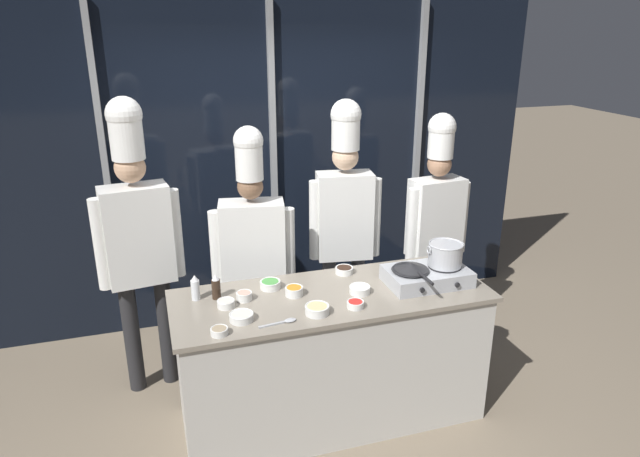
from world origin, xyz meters
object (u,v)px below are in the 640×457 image
at_px(portable_stove, 427,276).
at_px(chef_line, 344,211).
at_px(prep_bowl_mushrooms, 219,331).
at_px(serving_spoon_slotted, 285,322).
at_px(chef_sous, 253,243).
at_px(squeeze_bottle_clear, 195,288).
at_px(prep_bowl_shrimp, 244,296).
at_px(prep_bowl_onion, 226,303).
at_px(chef_head, 137,230).
at_px(frying_pan, 411,267).
at_px(prep_bowl_bell_pepper, 355,304).
at_px(prep_bowl_soy_glaze, 344,270).
at_px(prep_bowl_scallions, 270,284).
at_px(stock_pot, 445,254).
at_px(chef_pastry, 436,216).
at_px(squeeze_bottle_soy, 216,287).
at_px(prep_bowl_ginger, 317,309).
at_px(prep_bowl_bean_sprouts, 241,316).
at_px(prep_bowl_rice, 360,289).
at_px(prep_bowl_carrots, 294,291).

xyz_separation_m(portable_stove, chef_line, (-0.28, 0.81, 0.21)).
xyz_separation_m(prep_bowl_mushrooms, serving_spoon_slotted, (0.37, 0.02, -0.02)).
relative_size(portable_stove, chef_sous, 0.28).
bearing_deg(squeeze_bottle_clear, prep_bowl_shrimp, -18.90).
relative_size(prep_bowl_onion, chef_head, 0.05).
xyz_separation_m(portable_stove, frying_pan, (-0.12, -0.00, 0.08)).
height_order(prep_bowl_bell_pepper, prep_bowl_onion, prep_bowl_onion).
relative_size(portable_stove, prep_bowl_onion, 4.97).
distance_m(prep_bowl_soy_glaze, serving_spoon_slotted, 0.76).
bearing_deg(portable_stove, prep_bowl_scallions, 166.87).
bearing_deg(prep_bowl_soy_glaze, stock_pot, -27.62).
bearing_deg(chef_pastry, serving_spoon_slotted, 27.52).
bearing_deg(prep_bowl_soy_glaze, prep_bowl_scallions, -171.95).
relative_size(prep_bowl_bell_pepper, chef_sous, 0.06).
bearing_deg(stock_pot, prep_bowl_bell_pepper, -165.60).
xyz_separation_m(portable_stove, squeeze_bottle_soy, (-1.34, 0.19, 0.02)).
bearing_deg(squeeze_bottle_clear, prep_bowl_ginger, -30.99).
bearing_deg(chef_line, prep_bowl_bean_sprouts, 53.05).
bearing_deg(prep_bowl_shrimp, prep_bowl_scallions, 30.80).
relative_size(squeeze_bottle_clear, chef_sous, 0.09).
xyz_separation_m(frying_pan, chef_sous, (-0.88, 0.72, -0.00)).
distance_m(prep_bowl_ginger, prep_bowl_bean_sprouts, 0.44).
relative_size(squeeze_bottle_clear, prep_bowl_scallions, 1.23).
bearing_deg(prep_bowl_bean_sprouts, prep_bowl_mushrooms, -140.45).
distance_m(prep_bowl_onion, serving_spoon_slotted, 0.41).
relative_size(prep_bowl_bell_pepper, prep_bowl_rice, 0.78).
relative_size(prep_bowl_soy_glaze, prep_bowl_carrots, 1.09).
distance_m(squeeze_bottle_clear, prep_bowl_onion, 0.23).
relative_size(prep_bowl_scallions, chef_head, 0.06).
xyz_separation_m(portable_stove, prep_bowl_bell_pepper, (-0.56, -0.18, -0.03)).
xyz_separation_m(prep_bowl_scallions, chef_line, (0.71, 0.58, 0.24)).
distance_m(squeeze_bottle_clear, prep_bowl_soy_glaze, 1.01).
height_order(prep_bowl_ginger, prep_bowl_carrots, prep_bowl_carrots).
distance_m(squeeze_bottle_soy, serving_spoon_slotted, 0.54).
bearing_deg(squeeze_bottle_soy, squeeze_bottle_clear, 169.53).
relative_size(chef_line, chef_pastry, 1.06).
xyz_separation_m(portable_stove, prep_bowl_bean_sprouts, (-1.24, -0.13, -0.03)).
bearing_deg(prep_bowl_scallions, chef_pastry, 19.15).
xyz_separation_m(squeeze_bottle_soy, serving_spoon_slotted, (0.33, -0.42, -0.07)).
distance_m(prep_bowl_ginger, prep_bowl_carrots, 0.28).
distance_m(squeeze_bottle_soy, prep_bowl_bell_pepper, 0.86).
bearing_deg(prep_bowl_shrimp, prep_bowl_onion, -154.27).
distance_m(frying_pan, stock_pot, 0.25).
bearing_deg(prep_bowl_bean_sprouts, prep_bowl_soy_glaze, 29.17).
height_order(squeeze_bottle_soy, prep_bowl_ginger, squeeze_bottle_soy).
bearing_deg(serving_spoon_slotted, prep_bowl_bean_sprouts, 156.92).
bearing_deg(prep_bowl_onion, prep_bowl_shrimp, 25.73).
height_order(prep_bowl_shrimp, prep_bowl_onion, prep_bowl_shrimp).
bearing_deg(chef_line, prep_bowl_scallions, 47.89).
xyz_separation_m(prep_bowl_bell_pepper, prep_bowl_soy_glaze, (0.10, 0.48, 0.00)).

